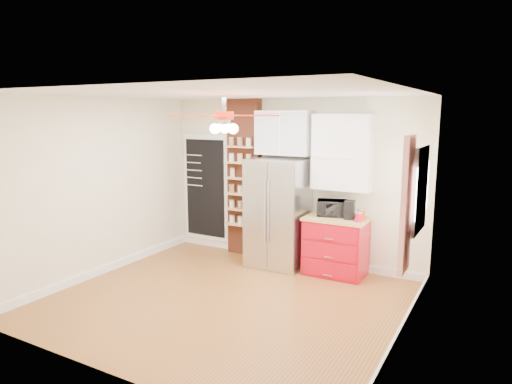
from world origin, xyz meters
The scene contains 21 objects.
floor centered at (0.00, 0.00, 0.00)m, with size 4.50×4.50×0.00m, color olive.
ceiling centered at (0.00, 0.00, 2.70)m, with size 4.50×4.50×0.00m, color white.
wall_back centered at (0.00, 2.00, 1.35)m, with size 4.50×0.02×2.70m, color #F2E8C3.
wall_front centered at (0.00, -2.00, 1.35)m, with size 4.50×0.02×2.70m, color #F2E8C3.
wall_left centered at (-2.25, 0.00, 1.35)m, with size 0.02×4.00×2.70m, color #F2E8C3.
wall_right centered at (2.25, 0.00, 1.35)m, with size 0.02×4.00×2.70m, color #F2E8C3.
chalkboard centered at (-1.70, 1.96, 1.10)m, with size 0.95×0.05×1.95m.
brick_pillar centered at (-0.85, 1.92, 1.35)m, with size 0.60×0.16×2.70m, color brown.
fridge centered at (-0.05, 1.63, 0.88)m, with size 0.90×0.70×1.75m, color silver.
upper_glass_cabinet centered at (-0.05, 1.82, 2.15)m, with size 0.90×0.35×0.70m, color white.
red_cabinet centered at (0.92, 1.68, 0.45)m, with size 0.94×0.64×0.90m.
upper_shelf_unit centered at (0.92, 1.85, 1.88)m, with size 0.90×0.30×1.15m, color white.
window centered at (2.23, 0.90, 1.55)m, with size 0.04×0.75×1.05m, color white.
curtain centered at (2.18, 0.35, 1.45)m, with size 0.06×0.40×1.55m, color red.
ceiling_fan centered at (0.00, 0.00, 2.42)m, with size 1.40×1.40×0.44m.
toaster_oven centered at (0.82, 1.74, 1.02)m, with size 0.45×0.30×0.25m, color black.
coffee_maker centered at (1.12, 1.68, 1.04)m, with size 0.14×0.19×0.28m, color black.
canister_left centered at (1.29, 1.56, 0.96)m, with size 0.10×0.10×0.13m, color #B50A29.
canister_right centered at (1.29, 1.69, 0.98)m, with size 0.11×0.11×0.15m, color #B33109.
pantry_jar_oats centered at (-1.01, 1.79, 1.44)m, with size 0.08×0.08×0.14m, color beige.
pantry_jar_beans centered at (-0.66, 1.78, 1.44)m, with size 0.09×0.09×0.13m, color #96774C.
Camera 1 is at (3.14, -4.81, 2.46)m, focal length 32.00 mm.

